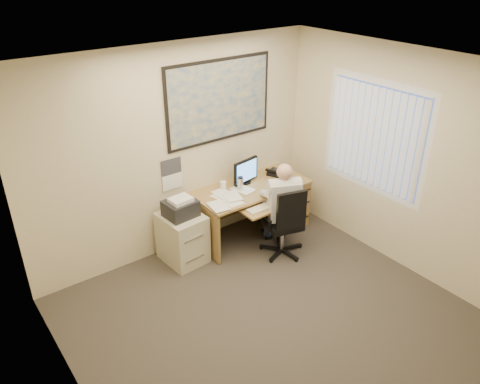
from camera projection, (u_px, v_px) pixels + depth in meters
room_shell at (301, 229)px, 4.25m from camera, size 4.00×4.50×2.70m
desk at (269, 199)px, 6.68m from camera, size 1.60×0.97×1.09m
world_map at (220, 101)px, 5.92m from camera, size 1.56×0.03×1.06m
wall_calendar at (172, 174)px, 5.91m from camera, size 0.28×0.01×0.42m
window_blinds at (374, 137)px, 5.77m from camera, size 0.06×1.40×1.30m
filing_cabinet at (182, 234)px, 5.95m from camera, size 0.51×0.60×0.92m
office_chair at (285, 234)px, 6.12m from camera, size 0.73×0.73×1.00m
person at (282, 210)px, 6.01m from camera, size 0.80×0.91×1.27m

